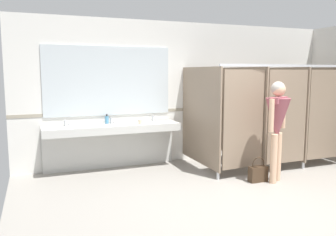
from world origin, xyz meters
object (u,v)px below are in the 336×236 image
at_px(person_standing, 277,119).
at_px(handbag, 258,173).
at_px(soap_dispenser, 107,120).
at_px(paper_cup, 140,122).

height_order(person_standing, handbag, person_standing).
bearing_deg(person_standing, handbag, 157.34).
height_order(soap_dispenser, paper_cup, soap_dispenser).
distance_m(person_standing, soap_dispenser, 3.04).
xyz_separation_m(handbag, soap_dispenser, (-2.17, 1.71, 0.79)).
bearing_deg(handbag, soap_dispenser, 141.76).
bearing_deg(paper_cup, person_standing, -39.74).
xyz_separation_m(person_standing, paper_cup, (-1.87, 1.55, -0.16)).
bearing_deg(paper_cup, soap_dispenser, 154.61).
bearing_deg(person_standing, paper_cup, 140.26).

